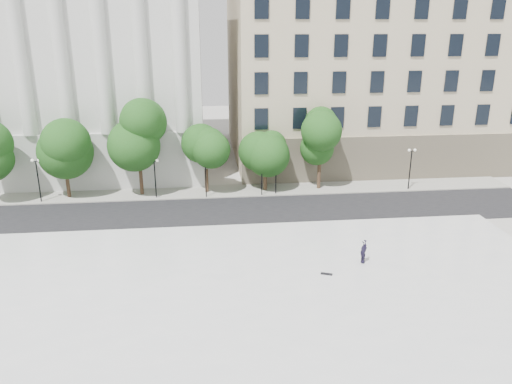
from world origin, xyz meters
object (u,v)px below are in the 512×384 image
at_px(traffic_light_east, 262,160).
at_px(skateboard, 327,274).
at_px(person_lying, 363,260).
at_px(traffic_light_west, 205,161).

height_order(traffic_light_east, skateboard, traffic_light_east).
bearing_deg(person_lying, traffic_light_east, 65.44).
bearing_deg(person_lying, skateboard, 162.96).
distance_m(traffic_light_east, person_lying, 17.37).
height_order(traffic_light_east, person_lying, traffic_light_east).
xyz_separation_m(traffic_light_west, skateboard, (7.85, -17.68, -3.28)).
relative_size(traffic_light_east, person_lying, 2.47).
distance_m(traffic_light_west, person_lying, 19.77).
relative_size(traffic_light_west, skateboard, 5.46).
bearing_deg(traffic_light_east, person_lying, -72.20).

